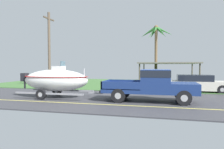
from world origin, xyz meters
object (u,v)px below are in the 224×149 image
pickup_truck_towing (155,84)px  palm_tree_mid (156,38)px  utility_pole (49,49)px  boat_on_trailer (55,80)px  carport_awning (168,63)px  parked_sedan_near (197,84)px

pickup_truck_towing → palm_tree_mid: (-0.40, 13.84, 4.48)m
utility_pole → pickup_truck_towing: bearing=-28.0°
boat_on_trailer → carport_awning: (7.45, 12.00, 1.20)m
boat_on_trailer → carport_awning: 14.17m
carport_awning → utility_pole: 12.96m
pickup_truck_towing → parked_sedan_near: bearing=59.7°
boat_on_trailer → utility_pole: size_ratio=0.80×
palm_tree_mid → pickup_truck_towing: bearing=-88.4°
parked_sedan_near → utility_pole: utility_pole is taller
boat_on_trailer → pickup_truck_towing: bearing=-0.0°
boat_on_trailer → palm_tree_mid: palm_tree_mid is taller
palm_tree_mid → utility_pole: 12.97m
pickup_truck_towing → carport_awning: carport_awning is taller
pickup_truck_towing → parked_sedan_near: pickup_truck_towing is taller
pickup_truck_towing → palm_tree_mid: size_ratio=0.79×
carport_awning → palm_tree_mid: 3.92m
palm_tree_mid → carport_awning: bearing=-52.3°
boat_on_trailer → utility_pole: bearing=123.9°
pickup_truck_towing → boat_on_trailer: size_ratio=0.98×
palm_tree_mid → utility_pole: (-9.59, -8.54, -1.82)m
boat_on_trailer → parked_sedan_near: size_ratio=1.23×
carport_awning → utility_pole: (-11.01, -6.70, 1.34)m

